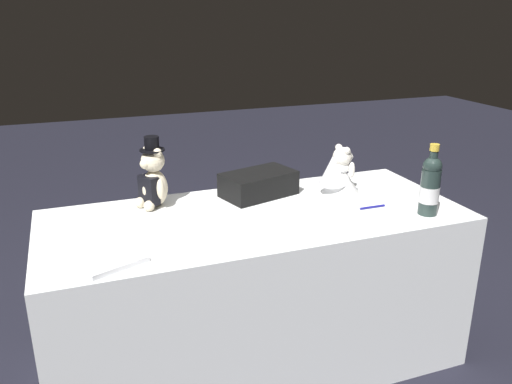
{
  "coord_description": "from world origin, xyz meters",
  "views": [
    {
      "loc": [
        -0.7,
        -1.91,
        1.55
      ],
      "look_at": [
        0.0,
        0.0,
        0.82
      ],
      "focal_mm": 36.51,
      "sensor_mm": 36.0,
      "label": 1
    }
  ],
  "objects_px": {
    "champagne_bottle": "(430,185)",
    "signing_pen": "(371,207)",
    "teddy_bear_bride": "(339,173)",
    "gift_case_black": "(259,184)",
    "teddy_bear_groom": "(153,178)",
    "guestbook": "(101,253)"
  },
  "relations": [
    {
      "from": "teddy_bear_bride",
      "to": "champagne_bottle",
      "type": "xyz_separation_m",
      "value": [
        0.23,
        -0.36,
        0.03
      ]
    },
    {
      "from": "teddy_bear_bride",
      "to": "champagne_bottle",
      "type": "height_order",
      "value": "champagne_bottle"
    },
    {
      "from": "champagne_bottle",
      "to": "guestbook",
      "type": "bearing_deg",
      "value": 177.06
    },
    {
      "from": "teddy_bear_groom",
      "to": "guestbook",
      "type": "relative_size",
      "value": 1.02
    },
    {
      "from": "teddy_bear_groom",
      "to": "champagne_bottle",
      "type": "height_order",
      "value": "teddy_bear_groom"
    },
    {
      "from": "champagne_bottle",
      "to": "gift_case_black",
      "type": "xyz_separation_m",
      "value": [
        -0.59,
        0.46,
        -0.07
      ]
    },
    {
      "from": "champagne_bottle",
      "to": "gift_case_black",
      "type": "relative_size",
      "value": 0.82
    },
    {
      "from": "teddy_bear_groom",
      "to": "gift_case_black",
      "type": "xyz_separation_m",
      "value": [
        0.48,
        -0.03,
        -0.07
      ]
    },
    {
      "from": "teddy_bear_groom",
      "to": "guestbook",
      "type": "xyz_separation_m",
      "value": [
        -0.26,
        -0.42,
        -0.12
      ]
    },
    {
      "from": "teddy_bear_groom",
      "to": "gift_case_black",
      "type": "distance_m",
      "value": 0.48
    },
    {
      "from": "guestbook",
      "to": "champagne_bottle",
      "type": "bearing_deg",
      "value": -25.2
    },
    {
      "from": "teddy_bear_bride",
      "to": "guestbook",
      "type": "xyz_separation_m",
      "value": [
        -1.1,
        -0.29,
        -0.09
      ]
    },
    {
      "from": "champagne_bottle",
      "to": "signing_pen",
      "type": "height_order",
      "value": "champagne_bottle"
    },
    {
      "from": "teddy_bear_groom",
      "to": "champagne_bottle",
      "type": "xyz_separation_m",
      "value": [
        1.07,
        -0.49,
        0.0
      ]
    },
    {
      "from": "champagne_bottle",
      "to": "signing_pen",
      "type": "relative_size",
      "value": 2.34
    },
    {
      "from": "teddy_bear_bride",
      "to": "gift_case_black",
      "type": "xyz_separation_m",
      "value": [
        -0.36,
        0.1,
        -0.04
      ]
    },
    {
      "from": "teddy_bear_bride",
      "to": "champagne_bottle",
      "type": "bearing_deg",
      "value": -57.71
    },
    {
      "from": "gift_case_black",
      "to": "guestbook",
      "type": "relative_size",
      "value": 1.21
    },
    {
      "from": "teddy_bear_bride",
      "to": "signing_pen",
      "type": "bearing_deg",
      "value": -79.46
    },
    {
      "from": "gift_case_black",
      "to": "guestbook",
      "type": "distance_m",
      "value": 0.84
    },
    {
      "from": "teddy_bear_bride",
      "to": "gift_case_black",
      "type": "height_order",
      "value": "teddy_bear_bride"
    },
    {
      "from": "champagne_bottle",
      "to": "gift_case_black",
      "type": "distance_m",
      "value": 0.75
    }
  ]
}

